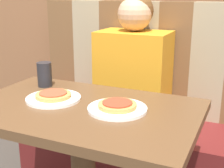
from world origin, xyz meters
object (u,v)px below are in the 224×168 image
(plate_left, at_px, (54,98))
(pizza_left, at_px, (53,95))
(person, at_px, (134,65))
(drinking_cup, at_px, (45,74))
(pizza_right, at_px, (117,105))
(plate_right, at_px, (117,109))

(plate_left, relative_size, pizza_left, 1.54)
(person, bearing_deg, drinking_cup, -125.28)
(plate_left, xyz_separation_m, drinking_cup, (-0.15, 0.15, 0.05))
(pizza_right, bearing_deg, plate_left, 180.00)
(pizza_left, xyz_separation_m, pizza_right, (0.28, 0.00, 0.00))
(person, bearing_deg, plate_left, -104.29)
(plate_left, xyz_separation_m, plate_right, (0.28, 0.00, 0.00))
(plate_right, height_order, pizza_left, pizza_left)
(person, bearing_deg, plate_right, -75.71)
(plate_right, xyz_separation_m, pizza_right, (0.00, 0.00, 0.02))
(plate_left, distance_m, pizza_left, 0.02)
(plate_right, distance_m, drinking_cup, 0.46)
(plate_right, height_order, pizza_right, pizza_right)
(person, height_order, pizza_left, person)
(plate_left, relative_size, drinking_cup, 1.97)
(pizza_right, bearing_deg, drinking_cup, 161.06)
(person, bearing_deg, pizza_left, -104.29)
(pizza_right, bearing_deg, plate_right, 0.00)
(drinking_cup, bearing_deg, plate_left, -45.09)
(pizza_right, distance_m, drinking_cup, 0.46)
(drinking_cup, bearing_deg, pizza_left, -45.09)
(plate_right, distance_m, pizza_left, 0.28)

